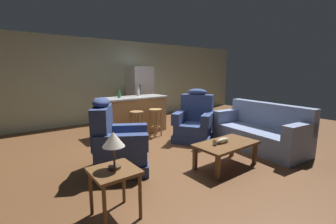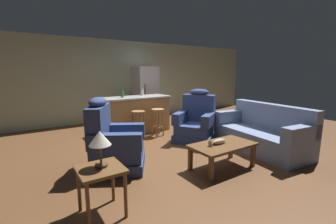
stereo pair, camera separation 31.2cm
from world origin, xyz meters
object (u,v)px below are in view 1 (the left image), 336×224
Objects in this scene: coffee_table at (226,146)px; refrigerator at (140,94)px; fish_figurine at (221,141)px; bar_stool_right at (156,117)px; couch at (260,132)px; bar_stool_left at (137,120)px; table_lamp at (113,141)px; bottle_tall_green at (119,94)px; end_table at (114,178)px; recliner_near_island at (195,122)px; kitchen_island at (133,115)px; recliner_near_lamp at (117,145)px; bottle_short_amber at (139,92)px.

coffee_table is 0.62× the size of refrigerator.
refrigerator reaches higher than fish_figurine.
fish_figurine is 2.26m from bar_stool_right.
couch is 2.91× the size of bar_stool_left.
table_lamp is 3.41m from bottle_tall_green.
bottle_tall_green is at bearing 63.51° from end_table.
bar_stool_right is at bearing -90.53° from recliner_near_island.
couch is at bearing 5.97° from fish_figurine.
kitchen_island is 1.02× the size of refrigerator.
bottle_tall_green reaches higher than bar_stool_right.
couch is 2.76m from bar_stool_left.
refrigerator is at bearing 57.51° from bar_stool_left.
fish_figurine is at bearing 3.79° from table_lamp.
bottle_tall_green is (1.53, 3.07, 0.58)m from end_table.
recliner_near_lamp reaches higher than couch.
table_lamp is 3.57m from kitchen_island.
end_table is 2.92m from bar_stool_left.
recliner_near_lamp is 2.20m from recliner_near_island.
couch is 1.10× the size of kitchen_island.
end_table is 0.82× the size of bar_stool_left.
coffee_table is 0.56× the size of couch.
recliner_near_island is 1.76× the size of bar_stool_right.
refrigerator reaches higher than bottle_short_amber.
bottle_tall_green is (-0.53, 2.95, 0.68)m from coffee_table.
refrigerator is (0.63, 1.83, 0.41)m from bar_stool_right.
recliner_near_island reaches higher than table_lamp.
end_table is at bearing -124.29° from bar_stool_left.
bar_stool_left is 1.12m from bottle_short_amber.
recliner_near_island reaches higher than end_table.
bar_stool_right is (0.29, -0.63, -0.01)m from kitchen_island.
fish_figurine is at bearing 4.53° from end_table.
fish_figurine is at bearing -88.48° from kitchen_island.
fish_figurine is 0.50× the size of bar_stool_right.
coffee_table is at bearing 32.67° from recliner_near_island.
bottle_tall_green is at bearing 99.58° from bar_stool_left.
recliner_near_lamp is 2.14× the size of end_table.
bar_stool_right is at bearing 0.00° from bar_stool_left.
recliner_near_lamp reaches higher than kitchen_island.
recliner_near_lamp is at bearing -142.12° from bar_stool_right.
end_table is at bearing -121.96° from kitchen_island.
fish_figurine is (-0.09, 0.03, 0.10)m from coffee_table.
recliner_near_island is at bearing 62.14° from fish_figurine.
fish_figurine is 1.46× the size of bottle_short_amber.
recliner_near_island is (2.16, 0.42, 0.00)m from recliner_near_lamp.
bar_stool_left is 0.88m from bottle_tall_green.
refrigerator is (-0.62, 3.93, 0.54)m from couch.
end_table is (-1.97, -0.16, -0.00)m from fish_figurine.
recliner_near_lamp is 1.28m from end_table.
kitchen_island is (-0.17, 2.92, 0.11)m from coffee_table.
coffee_table is at bearing -79.76° from bottle_tall_green.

